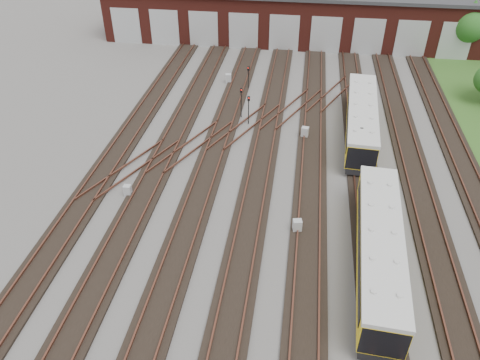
# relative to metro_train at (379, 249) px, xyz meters

# --- Properties ---
(ground) EXTENTS (120.00, 120.00, 0.00)m
(ground) POSITION_rel_metro_train_xyz_m (-6.00, 2.12, -1.73)
(ground) COLOR #484643
(ground) RESTS_ON ground
(track_network) EXTENTS (30.40, 70.00, 0.33)m
(track_network) POSITION_rel_metro_train_xyz_m (-6.17, 2.71, -1.62)
(track_network) COLOR black
(track_network) RESTS_ON ground
(maintenance_shed) EXTENTS (51.00, 12.50, 6.35)m
(maintenance_shed) POSITION_rel_metro_train_xyz_m (-6.01, 42.10, 1.47)
(maintenance_shed) COLOR #4D1913
(maintenance_shed) RESTS_ON ground
(metro_train) EXTENTS (3.18, 45.35, 2.73)m
(metro_train) POSITION_rel_metro_train_xyz_m (0.00, 0.00, 0.00)
(metro_train) COLOR black
(metro_train) RESTS_ON ground
(signal_mast_0) EXTENTS (0.24, 0.23, 2.93)m
(signal_mast_0) POSITION_rel_metro_train_xyz_m (-10.70, 18.12, 0.13)
(signal_mast_0) COLOR black
(signal_mast_0) RESTS_ON ground
(signal_mast_1) EXTENTS (0.25, 0.23, 2.74)m
(signal_mast_1) POSITION_rel_metro_train_xyz_m (-9.86, 16.95, 0.02)
(signal_mast_1) COLOR black
(signal_mast_1) RESTS_ON ground
(signal_mast_2) EXTENTS (0.24, 0.23, 2.50)m
(signal_mast_2) POSITION_rel_metro_train_xyz_m (-10.84, 24.30, -0.12)
(signal_mast_2) COLOR black
(signal_mast_2) RESTS_ON ground
(signal_mast_3) EXTENTS (0.25, 0.23, 3.09)m
(signal_mast_3) POSITION_rel_metro_train_xyz_m (-0.39, 11.95, 0.24)
(signal_mast_3) COLOR black
(signal_mast_3) RESTS_ON ground
(relay_cabinet_0) EXTENTS (0.53, 0.45, 0.88)m
(relay_cabinet_0) POSITION_rel_metro_train_xyz_m (-17.16, 4.94, -1.29)
(relay_cabinet_0) COLOR #A2A5A7
(relay_cabinet_0) RESTS_ON ground
(relay_cabinet_1) EXTENTS (0.68, 0.60, 1.00)m
(relay_cabinet_1) POSITION_rel_metro_train_xyz_m (-13.16, 25.61, -1.23)
(relay_cabinet_1) COLOR #A2A5A7
(relay_cabinet_1) RESTS_ON ground
(relay_cabinet_2) EXTENTS (0.66, 0.58, 0.96)m
(relay_cabinet_2) POSITION_rel_metro_train_xyz_m (-4.78, 2.77, -1.25)
(relay_cabinet_2) COLOR #A2A5A7
(relay_cabinet_2) RESTS_ON ground
(relay_cabinet_3) EXTENTS (0.68, 0.59, 1.01)m
(relay_cabinet_3) POSITION_rel_metro_train_xyz_m (-4.68, 15.17, -1.23)
(relay_cabinet_3) COLOR #A2A5A7
(relay_cabinet_3) RESTS_ON ground
(relay_cabinet_4) EXTENTS (0.70, 0.63, 0.99)m
(relay_cabinet_4) POSITION_rel_metro_train_xyz_m (1.38, 25.00, -1.24)
(relay_cabinet_4) COLOR #A2A5A7
(relay_cabinet_4) RESTS_ON ground
(tree_0) EXTENTS (4.06, 4.06, 6.73)m
(tree_0) POSITION_rel_metro_train_xyz_m (13.37, 37.12, 2.59)
(tree_0) COLOR #332717
(tree_0) RESTS_ON ground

